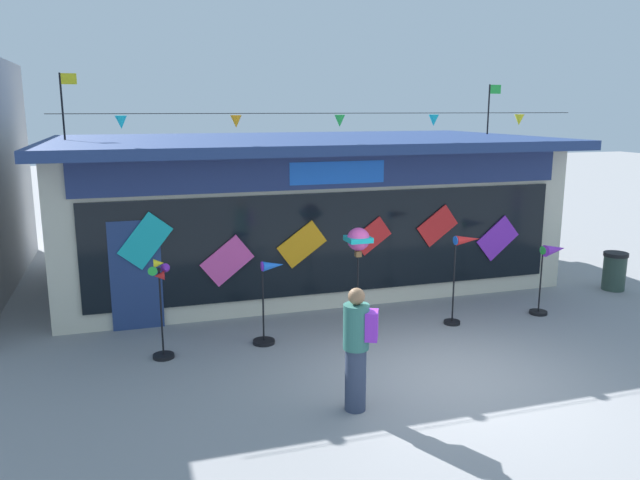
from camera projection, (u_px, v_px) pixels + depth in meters
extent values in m
plane|color=gray|center=(452.00, 377.00, 9.28)|extent=(80.00, 80.00, 0.00)
cube|color=beige|center=(298.00, 211.00, 14.76)|extent=(10.54, 5.56, 3.09)
cube|color=navy|center=(302.00, 142.00, 14.06)|extent=(10.94, 6.32, 0.20)
cube|color=navy|center=(337.00, 172.00, 11.88)|extent=(9.70, 0.08, 0.61)
cube|color=blue|center=(337.00, 173.00, 11.85)|extent=(1.90, 0.04, 0.43)
cube|color=black|center=(336.00, 243.00, 12.18)|extent=(9.49, 0.06, 2.00)
cube|color=navy|center=(136.00, 275.00, 11.13)|extent=(0.90, 0.07, 2.00)
cube|color=#19B7BC|center=(145.00, 241.00, 11.01)|extent=(0.99, 0.03, 1.05)
cube|color=#EA4CA3|center=(227.00, 261.00, 11.53)|extent=(1.03, 0.03, 0.97)
cube|color=orange|center=(302.00, 244.00, 11.90)|extent=(1.00, 0.03, 0.92)
cube|color=red|center=(372.00, 236.00, 12.31)|extent=(0.84, 0.03, 0.78)
cube|color=red|center=(437.00, 226.00, 12.70)|extent=(0.93, 0.03, 0.87)
cube|color=purple|center=(498.00, 238.00, 13.20)|extent=(1.01, 0.03, 0.97)
cylinder|color=black|center=(340.00, 113.00, 11.52)|extent=(10.12, 0.01, 0.01)
cone|color=#19B7BC|center=(121.00, 122.00, 10.41)|extent=(0.20, 0.20, 0.22)
cone|color=orange|center=(236.00, 121.00, 10.98)|extent=(0.20, 0.20, 0.22)
cone|color=green|center=(340.00, 121.00, 11.55)|extent=(0.20, 0.20, 0.22)
cone|color=#19B7BC|center=(434.00, 120.00, 12.12)|extent=(0.20, 0.20, 0.22)
cone|color=yellow|center=(519.00, 120.00, 12.68)|extent=(0.20, 0.20, 0.22)
cylinder|color=black|center=(62.00, 107.00, 12.79)|extent=(0.04, 0.04, 1.36)
cube|color=yellow|center=(68.00, 79.00, 12.72)|extent=(0.32, 0.02, 0.22)
cylinder|color=black|center=(489.00, 109.00, 15.74)|extent=(0.04, 0.04, 1.24)
cube|color=green|center=(495.00, 89.00, 15.68)|extent=(0.32, 0.02, 0.22)
cylinder|color=black|center=(164.00, 356.00, 9.99)|extent=(0.34, 0.34, 0.06)
cylinder|color=black|center=(161.00, 314.00, 9.84)|extent=(0.03, 0.03, 1.48)
cylinder|color=black|center=(159.00, 270.00, 9.65)|extent=(0.06, 0.04, 0.06)
cone|color=purple|center=(166.00, 269.00, 9.68)|extent=(0.15, 0.15, 0.15)
cone|color=yellow|center=(159.00, 263.00, 9.63)|extent=(0.15, 0.15, 0.15)
cone|color=green|center=(152.00, 270.00, 9.63)|extent=(0.15, 0.15, 0.15)
cone|color=red|center=(159.00, 276.00, 9.68)|extent=(0.15, 0.15, 0.15)
cylinder|color=black|center=(264.00, 342.00, 10.60)|extent=(0.38, 0.38, 0.06)
cylinder|color=black|center=(263.00, 305.00, 10.47)|extent=(0.03, 0.03, 1.36)
cone|color=blue|center=(273.00, 265.00, 10.38)|extent=(0.39, 0.21, 0.17)
cylinder|color=purple|center=(262.00, 266.00, 10.33)|extent=(0.03, 0.16, 0.16)
cylinder|color=black|center=(357.00, 333.00, 11.03)|extent=(0.32, 0.32, 0.06)
cylinder|color=black|center=(358.00, 293.00, 10.88)|extent=(0.03, 0.03, 1.53)
sphere|color=#EA4CA3|center=(358.00, 239.00, 10.68)|extent=(0.40, 0.40, 0.40)
cube|color=#19B7BC|center=(358.00, 239.00, 10.68)|extent=(0.41, 0.41, 0.09)
cube|color=brown|center=(358.00, 254.00, 10.74)|extent=(0.10, 0.10, 0.10)
cylinder|color=black|center=(452.00, 322.00, 11.57)|extent=(0.30, 0.30, 0.06)
cylinder|color=black|center=(454.00, 283.00, 11.41)|extent=(0.03, 0.03, 1.59)
cone|color=red|center=(468.00, 240.00, 11.32)|extent=(0.51, 0.20, 0.18)
cylinder|color=blue|center=(456.00, 240.00, 11.24)|extent=(0.03, 0.16, 0.16)
cylinder|color=black|center=(538.00, 312.00, 12.13)|extent=(0.34, 0.34, 0.06)
cylinder|color=black|center=(540.00, 282.00, 12.00)|extent=(0.03, 0.03, 1.27)
cone|color=purple|center=(555.00, 249.00, 11.95)|extent=(0.58, 0.32, 0.22)
cylinder|color=green|center=(543.00, 250.00, 11.87)|extent=(0.03, 0.16, 0.16)
cylinder|color=#333D56|center=(355.00, 379.00, 8.19)|extent=(0.28, 0.28, 0.86)
cylinder|color=#337066|center=(356.00, 327.00, 8.04)|extent=(0.34, 0.34, 0.60)
sphere|color=#8C6647|center=(357.00, 296.00, 7.96)|extent=(0.22, 0.22, 0.22)
cube|color=purple|center=(372.00, 325.00, 8.01)|extent=(0.26, 0.30, 0.38)
cylinder|color=#2D4238|center=(614.00, 273.00, 13.69)|extent=(0.48, 0.48, 0.76)
cylinder|color=black|center=(616.00, 254.00, 13.61)|extent=(0.52, 0.52, 0.08)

